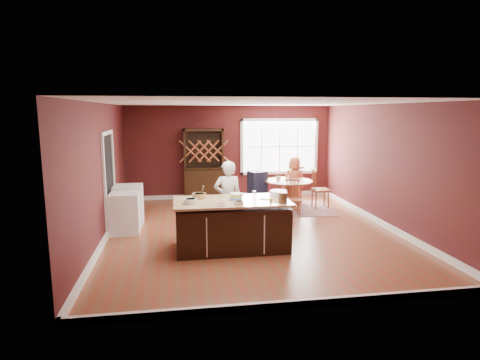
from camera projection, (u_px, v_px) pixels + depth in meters
name	position (u px, v px, depth m)	size (l,w,h in m)	color
room_shell	(251.00, 169.00, 8.37)	(7.00, 7.00, 7.00)	brown
window	(279.00, 146.00, 11.95)	(2.36, 0.10, 1.66)	white
doorway	(110.00, 183.00, 8.55)	(0.08, 1.26, 2.13)	white
kitchen_island	(232.00, 226.00, 7.45)	(2.12, 1.11, 0.92)	black
dining_table	(289.00, 189.00, 10.52)	(1.25, 1.25, 0.75)	brown
baker	(228.00, 199.00, 8.12)	(0.57, 0.38, 1.56)	silver
layer_cake	(236.00, 197.00, 7.37)	(0.31, 0.31, 0.13)	white
bowl_blue	(190.00, 201.00, 7.08)	(0.24, 0.24, 0.09)	silver
bowl_yellow	(199.00, 196.00, 7.52)	(0.26, 0.26, 0.10)	olive
bowl_pink	(221.00, 204.00, 6.92)	(0.17, 0.17, 0.06)	silver
bowl_olive	(238.00, 203.00, 7.00)	(0.18, 0.18, 0.07)	beige
drinking_glass	(255.00, 195.00, 7.40)	(0.08, 0.08, 0.16)	silver
dinner_plate	(266.00, 198.00, 7.52)	(0.25, 0.25, 0.02)	beige
white_tub	(278.00, 193.00, 7.70)	(0.33, 0.33, 0.11)	white
stoneware_crock	(283.00, 198.00, 7.12)	(0.16, 0.16, 0.19)	#402E1C
toy_figurine	(271.00, 200.00, 7.20)	(0.04, 0.04, 0.07)	#F1A70B
rug	(288.00, 208.00, 10.61)	(2.31, 1.79, 0.01)	brown
chair_east	(321.00, 188.00, 10.61)	(0.44, 0.42, 1.06)	#975936
chair_south	(293.00, 198.00, 9.71)	(0.38, 0.37, 0.91)	olive
chair_north	(293.00, 184.00, 11.29)	(0.43, 0.41, 1.03)	brown
seated_woman	(294.00, 180.00, 11.02)	(0.64, 0.42, 1.32)	#BD6842
high_chair	(257.00, 189.00, 10.65)	(0.41, 0.41, 1.02)	#1A2136
toddler	(258.00, 177.00, 10.69)	(0.18, 0.14, 0.26)	#8CA5BF
table_plate	(300.00, 181.00, 10.38)	(0.18, 0.18, 0.01)	beige
table_cup	(278.00, 178.00, 10.54)	(0.13, 0.13, 0.10)	beige
hutch	(204.00, 165.00, 11.44)	(1.12, 0.47, 2.05)	black
washer	(125.00, 213.00, 8.39)	(0.59, 0.57, 0.86)	silver
dryer	(128.00, 205.00, 9.01)	(0.62, 0.60, 0.90)	white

